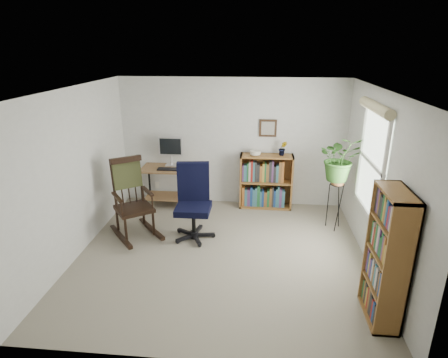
# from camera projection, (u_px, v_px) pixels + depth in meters

# --- Properties ---
(floor) EXTENTS (4.20, 4.00, 0.00)m
(floor) POSITION_uv_depth(u_px,v_px,m) (221.00, 254.00, 5.56)
(floor) COLOR gray
(floor) RESTS_ON ground
(ceiling) EXTENTS (4.20, 4.00, 0.00)m
(ceiling) POSITION_uv_depth(u_px,v_px,m) (221.00, 90.00, 4.74)
(ceiling) COLOR silver
(ceiling) RESTS_ON ground
(wall_back) EXTENTS (4.20, 0.00, 2.40)m
(wall_back) POSITION_uv_depth(u_px,v_px,m) (232.00, 143.00, 7.02)
(wall_back) COLOR silver
(wall_back) RESTS_ON ground
(wall_front) EXTENTS (4.20, 0.00, 2.40)m
(wall_front) POSITION_uv_depth(u_px,v_px,m) (198.00, 255.00, 3.28)
(wall_front) COLOR silver
(wall_front) RESTS_ON ground
(wall_left) EXTENTS (0.00, 4.00, 2.40)m
(wall_left) POSITION_uv_depth(u_px,v_px,m) (75.00, 174.00, 5.34)
(wall_left) COLOR silver
(wall_left) RESTS_ON ground
(wall_right) EXTENTS (0.00, 4.00, 2.40)m
(wall_right) POSITION_uv_depth(u_px,v_px,m) (378.00, 184.00, 4.96)
(wall_right) COLOR silver
(wall_right) RESTS_ON ground
(window) EXTENTS (0.12, 1.20, 1.50)m
(window) POSITION_uv_depth(u_px,v_px,m) (371.00, 162.00, 5.18)
(window) COLOR white
(window) RESTS_ON wall_right
(desk) EXTENTS (1.07, 0.59, 0.77)m
(desk) POSITION_uv_depth(u_px,v_px,m) (171.00, 187.00, 7.12)
(desk) COLOR olive
(desk) RESTS_ON floor
(monitor) EXTENTS (0.46, 0.16, 0.56)m
(monitor) POSITION_uv_depth(u_px,v_px,m) (171.00, 151.00, 7.03)
(monitor) COLOR silver
(monitor) RESTS_ON desk
(keyboard) EXTENTS (0.40, 0.15, 0.02)m
(keyboard) POSITION_uv_depth(u_px,v_px,m) (168.00, 169.00, 6.87)
(keyboard) COLOR black
(keyboard) RESTS_ON desk
(office_chair) EXTENTS (0.75, 0.75, 1.22)m
(office_chair) POSITION_uv_depth(u_px,v_px,m) (193.00, 203.00, 5.84)
(office_chair) COLOR black
(office_chair) RESTS_ON floor
(rocking_chair) EXTENTS (1.20, 1.30, 1.30)m
(rocking_chair) POSITION_uv_depth(u_px,v_px,m) (133.00, 198.00, 5.91)
(rocking_chair) COLOR black
(rocking_chair) RESTS_ON floor
(low_bookshelf) EXTENTS (0.98, 0.33, 1.03)m
(low_bookshelf) POSITION_uv_depth(u_px,v_px,m) (266.00, 181.00, 7.03)
(low_bookshelf) COLOR brown
(low_bookshelf) RESTS_ON floor
(tall_bookshelf) EXTENTS (0.29, 0.68, 1.54)m
(tall_bookshelf) POSITION_uv_depth(u_px,v_px,m) (387.00, 257.00, 4.04)
(tall_bookshelf) COLOR brown
(tall_bookshelf) RESTS_ON floor
(plant_stand) EXTENTS (0.33, 0.33, 0.93)m
(plant_stand) POSITION_uv_depth(u_px,v_px,m) (335.00, 203.00, 6.21)
(plant_stand) COLOR black
(plant_stand) RESTS_ON floor
(spider_plant) EXTENTS (1.69, 1.88, 1.46)m
(spider_plant) POSITION_uv_depth(u_px,v_px,m) (343.00, 136.00, 5.83)
(spider_plant) COLOR #2E5D20
(spider_plant) RESTS_ON plant_stand
(potted_plant_small) EXTENTS (0.13, 0.24, 0.11)m
(potted_plant_small) POSITION_uv_depth(u_px,v_px,m) (283.00, 153.00, 6.82)
(potted_plant_small) COLOR #2E5D20
(potted_plant_small) RESTS_ON low_bookshelf
(framed_picture) EXTENTS (0.32, 0.04, 0.32)m
(framed_picture) POSITION_uv_depth(u_px,v_px,m) (268.00, 128.00, 6.84)
(framed_picture) COLOR black
(framed_picture) RESTS_ON wall_back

